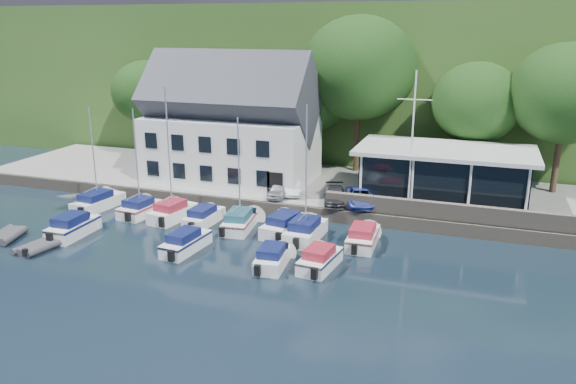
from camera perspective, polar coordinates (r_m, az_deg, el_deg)
name	(u,v)px	position (r m, az deg, el deg)	size (l,w,h in m)	color
ground	(225,275)	(33.38, -6.45, -8.40)	(180.00, 180.00, 0.00)	black
quay	(312,188)	(48.54, 2.41, 0.42)	(60.00, 13.00, 1.00)	gray
quay_face	(287,211)	(42.64, -0.12, -1.89)	(60.00, 0.30, 1.00)	#6B6355
hillside	(396,65)	(90.34, 10.90, 12.55)	(160.00, 75.00, 16.00)	#2D501E
field_patch	(457,10)	(97.30, 16.80, 17.24)	(50.00, 30.00, 0.30)	#4E6030
harbor_building	(231,130)	(48.95, -5.78, 6.32)	(14.40, 8.20, 8.70)	white
club_pavilion	(444,174)	(44.59, 15.54, 1.74)	(13.20, 7.20, 4.10)	black
seawall	(452,212)	(40.54, 16.30, -1.95)	(18.00, 0.50, 1.20)	#6B6355
gangway	(90,203)	(48.96, -19.49, -1.02)	(1.20, 6.00, 1.40)	silver
car_silver	(279,190)	(44.23, -0.93, 0.23)	(1.32, 3.28, 1.12)	silver
car_white	(293,186)	(45.01, 0.52, 0.57)	(1.25, 3.58, 1.18)	silver
car_dgrey	(335,195)	(42.79, 4.76, -0.36)	(1.65, 4.05, 1.18)	#292A2E
car_blue	(361,196)	(42.53, 7.38, -0.44)	(1.54, 3.90, 1.33)	#304195
flagpole	(412,142)	(41.01, 12.48, 4.96)	(2.42, 0.20, 10.07)	white
tree_0	(148,108)	(59.87, -14.05, 8.27)	(7.05, 7.05, 9.64)	black
tree_1	(216,112)	(54.70, -7.37, 8.08)	(7.35, 7.35, 10.04)	black
tree_2	(311,114)	(52.72, 2.34, 7.93)	(7.41, 7.41, 10.13)	black
tree_3	(358,95)	(51.36, 7.15, 9.73)	(10.21, 10.21, 13.96)	black
tree_4	(475,124)	(49.81, 18.45, 6.62)	(7.47, 7.47, 10.21)	black
tree_5	(562,119)	(49.25, 26.10, 6.65)	(8.68, 8.68, 11.86)	black
boat_r1_0	(93,155)	(46.09, -19.16, 3.59)	(1.98, 6.45, 8.75)	white
boat_r1_1	(137,161)	(43.43, -15.13, 3.09)	(2.08, 5.13, 8.62)	white
boat_r1_2	(169,160)	(41.80, -11.97, 3.20)	(2.00, 5.62, 9.20)	white
boat_r1_3	(204,215)	(41.59, -8.54, -2.32)	(1.69, 5.60, 1.34)	white
boat_r1_4	(239,171)	(39.29, -5.01, 2.14)	(1.92, 6.19, 8.52)	white
boat_r1_5	(285,223)	(39.30, -0.32, -3.15)	(1.94, 6.27, 1.50)	white
boat_r1_6	(306,173)	(36.99, 1.86, 1.94)	(2.07, 6.08, 9.36)	white
boat_r1_7	(363,235)	(37.54, 7.63, -4.35)	(1.91, 5.72, 1.42)	white
boat_r2_0	(73,225)	(41.59, -21.01, -3.12)	(1.91, 5.83, 1.57)	white
boat_r2_2	(186,240)	(36.90, -10.34, -4.85)	(1.66, 5.77, 1.43)	white
boat_r2_3	(273,255)	(34.15, -1.55, -6.45)	(1.74, 5.18, 1.34)	white
boat_r2_4	(320,257)	(33.85, 3.26, -6.63)	(1.80, 5.17, 1.42)	white
dinghy_0	(7,234)	(42.91, -26.62, -3.84)	(1.78, 2.97, 0.69)	#3A3A3F
dinghy_1	(38,246)	(39.88, -24.08, -5.03)	(1.69, 2.81, 0.66)	#3A3A3F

